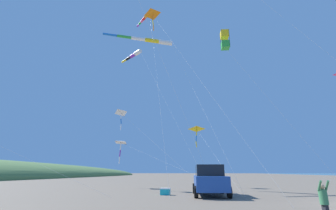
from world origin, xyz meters
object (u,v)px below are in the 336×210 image
at_px(kite_windsock_long_streamer_left, 145,18).
at_px(kite_box_red_high_left, 225,40).
at_px(kite_delta_blue_topmost, 197,129).
at_px(kite_windsock_orange_high_right, 148,40).
at_px(cooler_box, 165,191).
at_px(parked_car, 209,179).
at_px(kite_delta_yellow_midlevel, 121,113).
at_px(kite_delta_teal_far_right, 121,143).
at_px(kite_windsock_black_fish_shape, 134,55).
at_px(person_child_green_jacket, 324,199).
at_px(kite_delta_green_low_center, 153,15).

bearing_deg(kite_windsock_long_streamer_left, kite_box_red_high_left, 148.52).
height_order(kite_delta_blue_topmost, kite_windsock_orange_high_right, kite_windsock_orange_high_right).
bearing_deg(kite_windsock_long_streamer_left, kite_windsock_orange_high_right, -100.84).
bearing_deg(cooler_box, parked_car, -175.92).
bearing_deg(kite_box_red_high_left, kite_windsock_orange_high_right, -36.24).
distance_m(parked_car, kite_delta_yellow_midlevel, 10.76).
bearing_deg(kite_delta_teal_far_right, kite_windsock_black_fish_shape, -107.57).
bearing_deg(person_child_green_jacket, cooler_box, -50.13).
bearing_deg(kite_delta_teal_far_right, kite_windsock_long_streamer_left, 178.08).
relative_size(kite_delta_blue_topmost, kite_windsock_long_streamer_left, 0.38).
height_order(cooler_box, kite_delta_green_low_center, kite_delta_green_low_center).
relative_size(person_child_green_jacket, kite_windsock_long_streamer_left, 0.06).
relative_size(kite_delta_yellow_midlevel, kite_windsock_long_streamer_left, 0.47).
bearing_deg(kite_windsock_long_streamer_left, kite_delta_blue_topmost, -152.74).
xyz_separation_m(person_child_green_jacket, kite_delta_green_low_center, (8.05, -10.23, 15.26)).
height_order(kite_windsock_orange_high_right, kite_windsock_black_fish_shape, kite_windsock_orange_high_right).
height_order(kite_delta_yellow_midlevel, kite_windsock_long_streamer_left, kite_windsock_long_streamer_left).
bearing_deg(parked_car, kite_delta_teal_far_right, -35.91).
bearing_deg(person_child_green_jacket, parked_car, -66.08).
xyz_separation_m(kite_delta_yellow_midlevel, kite_windsock_long_streamer_left, (-1.40, -1.91, 11.84)).
bearing_deg(kite_box_red_high_left, kite_delta_yellow_midlevel, -18.12).
distance_m(parked_car, kite_delta_green_low_center, 15.88).
xyz_separation_m(kite_windsock_orange_high_right, kite_box_red_high_left, (-8.14, 5.97, -4.64)).
distance_m(person_child_green_jacket, kite_box_red_high_left, 14.05).
relative_size(kite_delta_blue_topmost, kite_delta_green_low_center, 0.44).
relative_size(kite_windsock_long_streamer_left, kite_windsock_black_fish_shape, 1.26).
relative_size(parked_car, kite_windsock_black_fish_shape, 0.30).
relative_size(kite_windsock_orange_high_right, kite_windsock_black_fish_shape, 1.10).
distance_m(cooler_box, person_child_green_jacket, 9.69).
bearing_deg(kite_windsock_orange_high_right, cooler_box, 116.23).
distance_m(kite_delta_yellow_midlevel, kite_windsock_long_streamer_left, 12.08).
bearing_deg(kite_windsock_orange_high_right, parked_car, 132.14).
xyz_separation_m(parked_car, kite_windsock_long_streamer_left, (6.58, -6.20, 17.65)).
relative_size(cooler_box, kite_delta_blue_topmost, 0.09).
relative_size(parked_car, kite_delta_green_low_center, 0.27).
bearing_deg(kite_delta_teal_far_right, kite_delta_green_low_center, 137.44).
bearing_deg(kite_box_red_high_left, kite_windsock_black_fish_shape, -32.93).
relative_size(parked_car, kite_delta_blue_topmost, 0.62).
distance_m(kite_windsock_orange_high_right, kite_box_red_high_left, 11.11).
distance_m(person_child_green_jacket, kite_delta_blue_topmost, 17.97).
height_order(kite_box_red_high_left, kite_windsock_long_streamer_left, kite_windsock_long_streamer_left).
bearing_deg(kite_delta_yellow_midlevel, cooler_box, 138.94).
bearing_deg(kite_delta_blue_topmost, kite_delta_green_low_center, 61.79).
relative_size(kite_windsock_orange_high_right, kite_box_red_high_left, 1.34).
distance_m(kite_windsock_long_streamer_left, kite_delta_green_low_center, 4.89).
relative_size(kite_windsock_long_streamer_left, kite_delta_teal_far_right, 1.65).
distance_m(kite_box_red_high_left, kite_windsock_long_streamer_left, 12.05).
bearing_deg(kite_windsock_orange_high_right, kite_box_red_high_left, 143.76).
bearing_deg(kite_delta_green_low_center, person_child_green_jacket, 128.19).
bearing_deg(kite_delta_blue_topmost, person_child_green_jacket, 105.68).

